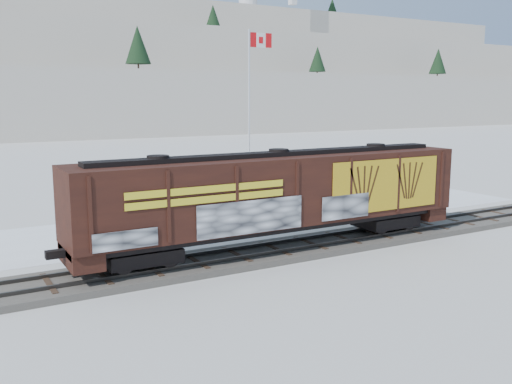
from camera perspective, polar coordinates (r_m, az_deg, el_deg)
ground at (r=27.60m, az=5.45°, el=-5.66°), size 500.00×500.00×0.00m
rail_track at (r=27.56m, az=5.46°, el=-5.37°), size 50.00×3.40×0.43m
parking_strip at (r=33.80m, az=-1.94°, el=-2.77°), size 40.00×8.00×0.03m
hopper_railcar at (r=25.98m, az=2.28°, el=-0.11°), size 19.08×3.06×4.34m
flagpole at (r=40.76m, az=-0.55°, el=5.55°), size 2.30×0.90×11.81m
car_silver at (r=32.22m, az=-6.71°, el=-2.07°), size 4.70×3.37×1.49m
car_white at (r=34.14m, az=-1.59°, el=-1.31°), size 4.80×2.06×1.54m
car_dark at (r=34.26m, az=5.51°, el=-1.52°), size 4.71×2.66×1.29m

